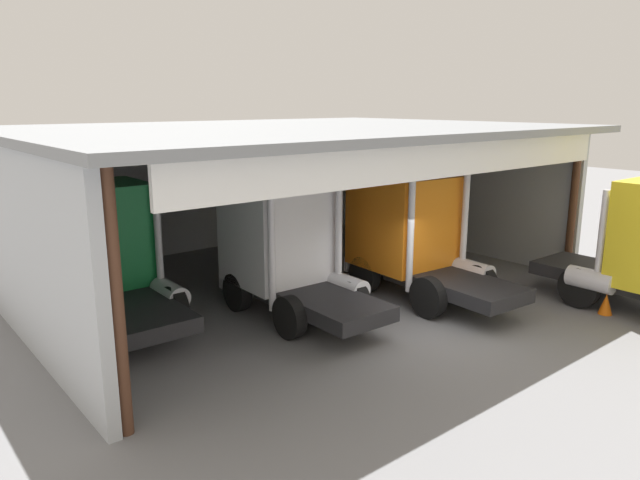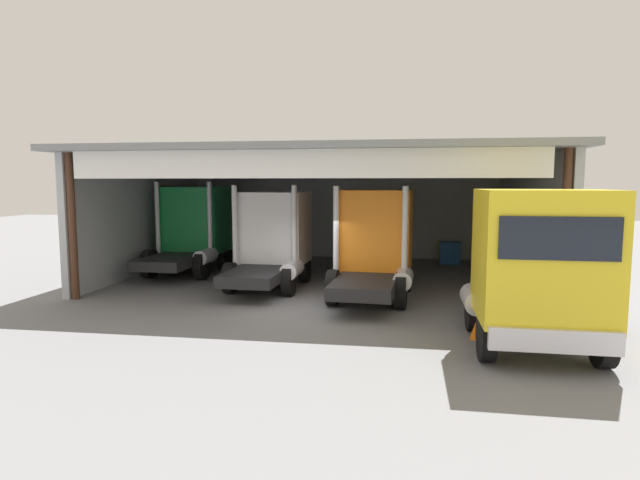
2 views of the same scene
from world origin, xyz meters
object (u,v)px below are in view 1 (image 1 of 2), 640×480
(truck_orange_center_left_bay, at_px, (411,233))
(tool_cart, at_px, (329,224))
(traffic_cone, at_px, (606,304))
(truck_white_center_bay, at_px, (285,247))
(truck_green_center_right_bay, at_px, (104,252))
(oil_drum, at_px, (316,223))

(truck_orange_center_left_bay, distance_m, tool_cart, 7.95)
(truck_orange_center_left_bay, height_order, traffic_cone, truck_orange_center_left_bay)
(truck_white_center_bay, bearing_deg, truck_green_center_right_bay, 151.33)
(tool_cart, bearing_deg, truck_orange_center_left_bay, -112.91)
(truck_green_center_right_bay, distance_m, oil_drum, 11.42)
(oil_drum, xyz_separation_m, traffic_cone, (-0.18, -12.33, -0.19))
(truck_green_center_right_bay, relative_size, oil_drum, 5.40)
(truck_green_center_right_bay, xyz_separation_m, oil_drum, (10.43, 4.45, -1.33))
(oil_drum, distance_m, traffic_cone, 12.33)
(tool_cart, bearing_deg, truck_white_center_bay, -137.74)
(truck_green_center_right_bay, height_order, traffic_cone, truck_green_center_right_bay)
(truck_orange_center_left_bay, height_order, tool_cart, truck_orange_center_left_bay)
(oil_drum, height_order, traffic_cone, oil_drum)
(truck_green_center_right_bay, bearing_deg, truck_orange_center_left_bay, -23.00)
(truck_green_center_right_bay, xyz_separation_m, tool_cart, (10.64, 3.82, -1.30))
(oil_drum, bearing_deg, tool_cart, -72.28)
(oil_drum, relative_size, tool_cart, 0.94)
(truck_orange_center_left_bay, bearing_deg, oil_drum, 73.72)
(truck_white_center_bay, xyz_separation_m, traffic_cone, (6.33, -5.60, -1.46))
(traffic_cone, bearing_deg, truck_white_center_bay, 138.52)
(truck_orange_center_left_bay, xyz_separation_m, traffic_cone, (2.67, -4.47, -1.52))
(tool_cart, bearing_deg, truck_green_center_right_bay, -160.22)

